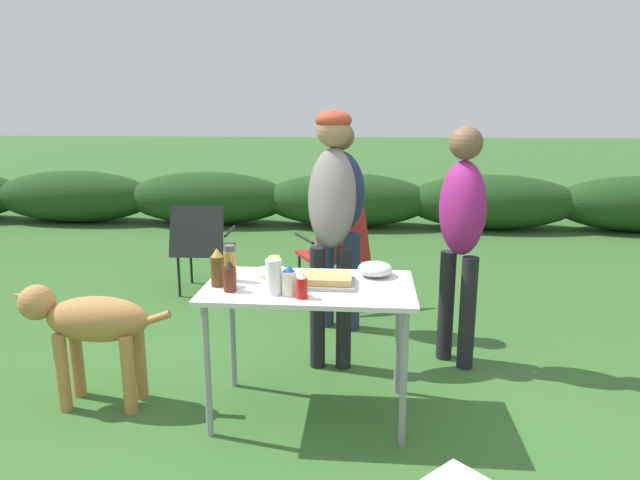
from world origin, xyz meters
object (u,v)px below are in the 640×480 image
at_px(beer_bottle, 218,268).
at_px(standing_person_in_gray_fleece, 332,203).
at_px(paper_cup_stack, 274,277).
at_px(folding_table, 309,299).
at_px(plate_stack, 271,273).
at_px(ketchup_bottle, 302,286).
at_px(relish_jar, 274,272).
at_px(mixing_bowl, 375,269).
at_px(camp_chair_green_behind_table, 334,249).
at_px(standing_person_in_navy_coat, 339,209).
at_px(standing_person_in_olive_jacket, 461,224).
at_px(food_tray, 325,280).
at_px(mayo_bottle, 289,281).
at_px(bbq_sauce_bottle, 230,277).
at_px(dog, 89,324).
at_px(spice_jar, 230,264).
at_px(camp_chair_near_hedge, 202,244).

relative_size(beer_bottle, standing_person_in_gray_fleece, 0.12).
bearing_deg(paper_cup_stack, folding_table, 44.37).
xyz_separation_m(plate_stack, standing_person_in_gray_fleece, (0.30, 0.54, 0.31)).
height_order(ketchup_bottle, relish_jar, relish_jar).
bearing_deg(plate_stack, paper_cup_stack, -77.90).
height_order(mixing_bowl, camp_chair_green_behind_table, camp_chair_green_behind_table).
xyz_separation_m(mixing_bowl, beer_bottle, (-0.82, -0.25, 0.06)).
distance_m(standing_person_in_navy_coat, camp_chair_green_behind_table, 0.76).
distance_m(relish_jar, standing_person_in_olive_jacket, 1.31).
height_order(standing_person_in_gray_fleece, camp_chair_green_behind_table, standing_person_in_gray_fleece).
distance_m(folding_table, food_tray, 0.13).
bearing_deg(beer_bottle, mixing_bowl, 16.92).
xyz_separation_m(mayo_bottle, camp_chair_green_behind_table, (0.10, 2.05, -0.35)).
bearing_deg(standing_person_in_navy_coat, mayo_bottle, -79.11).
distance_m(beer_bottle, ketchup_bottle, 0.49).
bearing_deg(mayo_bottle, relish_jar, 124.89).
bearing_deg(plate_stack, standing_person_in_gray_fleece, 60.68).
height_order(bbq_sauce_bottle, standing_person_in_navy_coat, standing_person_in_navy_coat).
distance_m(folding_table, dog, 1.24).
distance_m(beer_bottle, relish_jar, 0.30).
bearing_deg(relish_jar, paper_cup_stack, -82.17).
distance_m(mayo_bottle, dog, 1.21).
relative_size(folding_table, camp_chair_green_behind_table, 1.32).
bearing_deg(spice_jar, folding_table, -5.40).
height_order(folding_table, mayo_bottle, mayo_bottle).
bearing_deg(folding_table, ketchup_bottle, -93.80).
xyz_separation_m(paper_cup_stack, standing_person_in_gray_fleece, (0.24, 0.87, 0.23)).
xyz_separation_m(relish_jar, standing_person_in_navy_coat, (0.27, 1.31, 0.11)).
relative_size(ketchup_bottle, standing_person_in_gray_fleece, 0.08).
relative_size(folding_table, paper_cup_stack, 6.18).
bearing_deg(spice_jar, standing_person_in_olive_jacket, 27.16).
distance_m(standing_person_in_gray_fleece, camp_chair_near_hedge, 1.87).
bearing_deg(ketchup_bottle, bbq_sauce_bottle, 168.46).
relative_size(food_tray, standing_person_in_olive_jacket, 0.21).
xyz_separation_m(spice_jar, standing_person_in_navy_coat, (0.52, 1.24, 0.09)).
bearing_deg(standing_person_in_gray_fleece, mayo_bottle, -100.69).
relative_size(relish_jar, camp_chair_near_hedge, 0.19).
height_order(beer_bottle, camp_chair_green_behind_table, beer_bottle).
relative_size(paper_cup_stack, bbq_sauce_bottle, 1.12).
bearing_deg(spice_jar, bbq_sauce_bottle, -77.06).
relative_size(standing_person_in_olive_jacket, dog, 1.70).
height_order(food_tray, spice_jar, spice_jar).
height_order(food_tray, standing_person_in_olive_jacket, standing_person_in_olive_jacket).
distance_m(paper_cup_stack, relish_jar, 0.12).
bearing_deg(dog, spice_jar, -87.27).
height_order(ketchup_bottle, mayo_bottle, mayo_bottle).
bearing_deg(standing_person_in_gray_fleece, camp_chair_green_behind_table, 92.17).
bearing_deg(food_tray, mayo_bottle, -132.41).
distance_m(mixing_bowl, camp_chair_green_behind_table, 1.74).
relative_size(paper_cup_stack, standing_person_in_navy_coat, 0.11).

